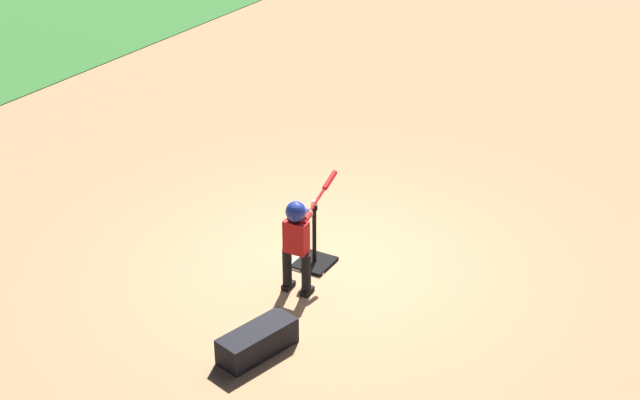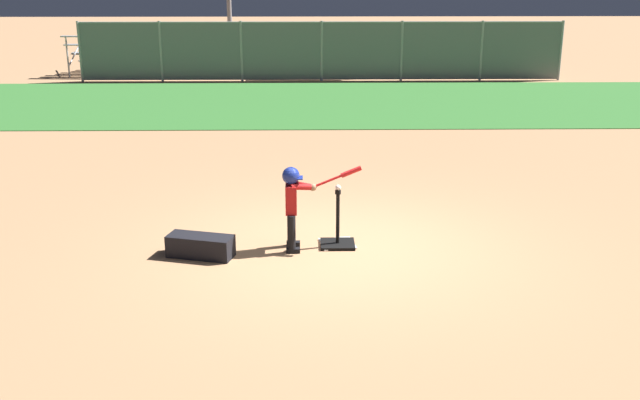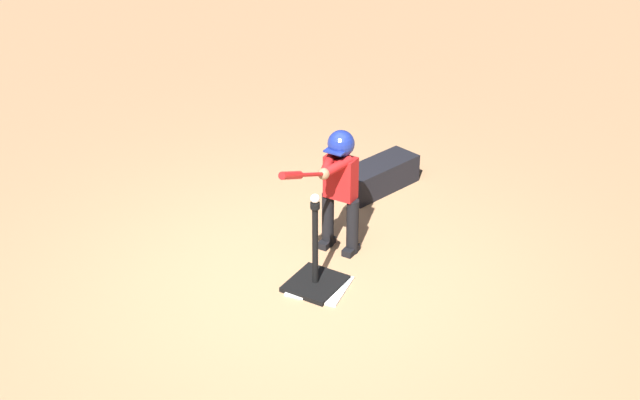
{
  "view_description": "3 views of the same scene",
  "coord_description": "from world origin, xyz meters",
  "px_view_note": "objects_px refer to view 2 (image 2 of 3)",
  "views": [
    {
      "loc": [
        -7.88,
        -4.33,
        5.37
      ],
      "look_at": [
        -0.14,
        -0.0,
        0.9
      ],
      "focal_mm": 50.0,
      "sensor_mm": 36.0,
      "label": 1
    },
    {
      "loc": [
        -0.47,
        -9.19,
        3.59
      ],
      "look_at": [
        -0.31,
        0.3,
        0.58
      ],
      "focal_mm": 42.0,
      "sensor_mm": 36.0,
      "label": 2
    },
    {
      "loc": [
        5.07,
        3.26,
        4.06
      ],
      "look_at": [
        -0.23,
        0.06,
        0.71
      ],
      "focal_mm": 50.0,
      "sensor_mm": 36.0,
      "label": 3
    }
  ],
  "objects_px": {
    "batting_tee": "(338,238)",
    "batter_child": "(294,198)",
    "bleachers_far_left": "(327,54)",
    "equipment_bag": "(200,246)",
    "baseball": "(338,187)",
    "bleachers_center": "(500,58)",
    "bleachers_far_right": "(125,54)"
  },
  "relations": [
    {
      "from": "baseball",
      "to": "bleachers_center",
      "type": "bearing_deg",
      "value": 69.47
    },
    {
      "from": "batting_tee",
      "to": "batter_child",
      "type": "relative_size",
      "value": 0.68
    },
    {
      "from": "bleachers_far_right",
      "to": "equipment_bag",
      "type": "bearing_deg",
      "value": -74.13
    },
    {
      "from": "baseball",
      "to": "equipment_bag",
      "type": "xyz_separation_m",
      "value": [
        -1.77,
        -0.35,
        -0.67
      ]
    },
    {
      "from": "bleachers_center",
      "to": "bleachers_far_right",
      "type": "bearing_deg",
      "value": -178.23
    },
    {
      "from": "batting_tee",
      "to": "baseball",
      "type": "distance_m",
      "value": 0.7
    },
    {
      "from": "batter_child",
      "to": "bleachers_far_right",
      "type": "distance_m",
      "value": 17.61
    },
    {
      "from": "batter_child",
      "to": "equipment_bag",
      "type": "relative_size",
      "value": 1.34
    },
    {
      "from": "batter_child",
      "to": "baseball",
      "type": "xyz_separation_m",
      "value": [
        0.57,
        0.12,
        0.1
      ]
    },
    {
      "from": "bleachers_far_left",
      "to": "batting_tee",
      "type": "bearing_deg",
      "value": -91.04
    },
    {
      "from": "batting_tee",
      "to": "bleachers_far_left",
      "type": "height_order",
      "value": "bleachers_far_left"
    },
    {
      "from": "batter_child",
      "to": "bleachers_far_left",
      "type": "xyz_separation_m",
      "value": [
        0.86,
        16.27,
        -0.03
      ]
    },
    {
      "from": "batter_child",
      "to": "bleachers_far_right",
      "type": "xyz_separation_m",
      "value": [
        -5.97,
        16.56,
        -0.04
      ]
    },
    {
      "from": "batting_tee",
      "to": "baseball",
      "type": "bearing_deg",
      "value": 0.0
    },
    {
      "from": "batter_child",
      "to": "equipment_bag",
      "type": "bearing_deg",
      "value": -169.04
    },
    {
      "from": "bleachers_center",
      "to": "equipment_bag",
      "type": "relative_size",
      "value": 3.42
    },
    {
      "from": "bleachers_far_left",
      "to": "equipment_bag",
      "type": "relative_size",
      "value": 3.66
    },
    {
      "from": "batter_child",
      "to": "bleachers_far_right",
      "type": "height_order",
      "value": "bleachers_far_right"
    },
    {
      "from": "baseball",
      "to": "bleachers_center",
      "type": "distance_m",
      "value": 17.99
    },
    {
      "from": "batting_tee",
      "to": "batter_child",
      "type": "bearing_deg",
      "value": -168.11
    },
    {
      "from": "bleachers_center",
      "to": "batter_child",
      "type": "bearing_deg",
      "value": -112.07
    },
    {
      "from": "batting_tee",
      "to": "batter_child",
      "type": "xyz_separation_m",
      "value": [
        -0.57,
        -0.12,
        0.6
      ]
    },
    {
      "from": "batter_child",
      "to": "bleachers_far_left",
      "type": "height_order",
      "value": "bleachers_far_left"
    },
    {
      "from": "baseball",
      "to": "equipment_bag",
      "type": "bearing_deg",
      "value": -168.74
    },
    {
      "from": "batting_tee",
      "to": "bleachers_far_right",
      "type": "distance_m",
      "value": 17.71
    },
    {
      "from": "baseball",
      "to": "bleachers_center",
      "type": "height_order",
      "value": "bleachers_center"
    },
    {
      "from": "bleachers_center",
      "to": "equipment_bag",
      "type": "height_order",
      "value": "bleachers_center"
    },
    {
      "from": "batter_child",
      "to": "bleachers_center",
      "type": "bearing_deg",
      "value": 67.93
    },
    {
      "from": "equipment_bag",
      "to": "batting_tee",
      "type": "bearing_deg",
      "value": 26.62
    },
    {
      "from": "baseball",
      "to": "bleachers_far_left",
      "type": "relative_size",
      "value": 0.02
    },
    {
      "from": "batting_tee",
      "to": "bleachers_far_right",
      "type": "xyz_separation_m",
      "value": [
        -6.55,
        16.44,
        0.56
      ]
    },
    {
      "from": "batting_tee",
      "to": "batter_child",
      "type": "height_order",
      "value": "batter_child"
    }
  ]
}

